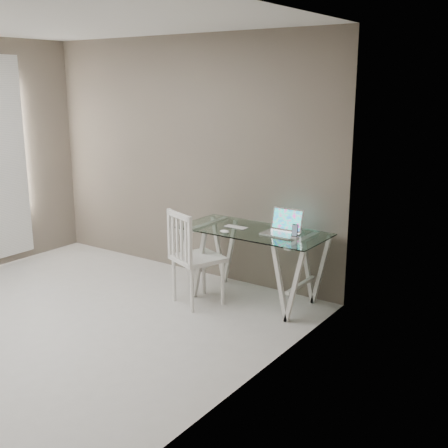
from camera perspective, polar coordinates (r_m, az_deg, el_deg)
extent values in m
plane|color=beige|center=(5.36, -19.03, -10.68)|extent=(4.50, 4.50, 0.00)
cube|color=white|center=(4.92, -21.70, 19.26)|extent=(4.00, 4.50, 0.02)
cube|color=#695E52|center=(6.50, -3.84, 6.78)|extent=(4.00, 0.02, 2.70)
cube|color=#695E52|center=(3.54, -1.24, 0.56)|extent=(0.02, 4.50, 2.70)
cube|color=silver|center=(5.63, 3.00, -0.68)|extent=(1.50, 0.70, 0.01)
cube|color=silver|center=(6.03, -1.49, -3.38)|extent=(0.24, 0.62, 0.72)
cube|color=silver|center=(5.49, 7.85, -5.34)|extent=(0.24, 0.62, 0.72)
cube|color=white|center=(5.63, -2.67, -3.49)|extent=(0.57, 0.57, 0.04)
cylinder|color=white|center=(5.78, -5.10, -5.67)|extent=(0.04, 0.04, 0.45)
cylinder|color=white|center=(5.48, -3.27, -6.75)|extent=(0.04, 0.04, 0.45)
cylinder|color=white|center=(5.95, -2.06, -5.04)|extent=(0.04, 0.04, 0.45)
cylinder|color=white|center=(5.66, -0.13, -6.03)|extent=(0.04, 0.04, 0.45)
cube|color=white|center=(5.46, -4.54, -1.36)|extent=(0.42, 0.19, 0.50)
cube|color=silver|center=(5.48, 5.70, -1.02)|extent=(0.34, 0.23, 0.01)
cube|color=#19D899|center=(5.57, 6.45, 0.46)|extent=(0.34, 0.06, 0.22)
cube|color=silver|center=(5.73, 1.22, -0.32)|extent=(0.25, 0.11, 0.01)
ellipsoid|color=white|center=(5.51, 0.06, -0.77)|extent=(0.10, 0.06, 0.03)
cube|color=white|center=(5.36, 7.14, -1.38)|extent=(0.07, 0.07, 0.02)
cube|color=black|center=(5.35, 7.21, -0.66)|extent=(0.06, 0.03, 0.12)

